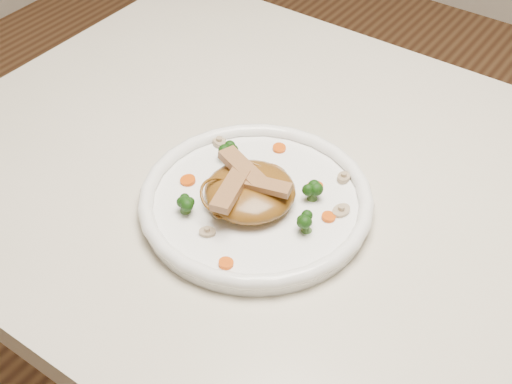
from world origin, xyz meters
The scene contains 19 objects.
table centered at (0.00, 0.00, 0.65)m, with size 1.20×0.80×0.75m.
plate centered at (-0.08, -0.08, 0.76)m, with size 0.30×0.30×0.02m, color white.
noodle_mound centered at (-0.08, -0.08, 0.78)m, with size 0.12×0.12×0.04m, color brown.
chicken_a centered at (-0.06, -0.08, 0.81)m, with size 0.06×0.02×0.01m, color #AA7950.
chicken_b centered at (-0.10, -0.07, 0.81)m, with size 0.08×0.02×0.01m, color #AA7950.
chicken_c centered at (-0.09, -0.12, 0.81)m, with size 0.08×0.02×0.01m, color #AA7950.
broccoli_0 centered at (-0.02, -0.03, 0.78)m, with size 0.03×0.03×0.03m, color #1A430E, non-canonical shape.
broccoli_1 centered at (-0.16, -0.03, 0.78)m, with size 0.03×0.03×0.03m, color #1A430E, non-canonical shape.
broccoli_2 centered at (-0.14, -0.15, 0.78)m, with size 0.03×0.03×0.03m, color #1A430E, non-canonical shape.
broccoli_3 centered at (0.01, -0.09, 0.78)m, with size 0.03×0.03×0.03m, color #1A430E, non-canonical shape.
carrot_0 centered at (-0.03, -0.01, 0.77)m, with size 0.02×0.02×0.01m, color #DB5508.
carrot_1 centered at (-0.17, -0.10, 0.77)m, with size 0.02×0.02×0.01m, color #DB5508.
carrot_2 centered at (0.02, -0.05, 0.77)m, with size 0.02×0.02×0.01m, color #DB5508.
carrot_3 centered at (-0.11, 0.03, 0.77)m, with size 0.02×0.02×0.01m, color #DB5508.
carrot_4 centered at (-0.04, -0.19, 0.77)m, with size 0.02×0.02×0.01m, color #DB5508.
mushroom_0 centered at (-0.09, -0.16, 0.77)m, with size 0.02×0.02×0.01m, color #BAAC8C.
mushroom_1 centered at (0.02, -0.03, 0.77)m, with size 0.03×0.03×0.01m, color #BAAC8C.
mushroom_2 centered at (-0.19, -0.01, 0.77)m, with size 0.03×0.03×0.01m, color #BAAC8C.
mushroom_3 centered at (-0.01, 0.02, 0.77)m, with size 0.02×0.02×0.01m, color #BAAC8C.
Camera 1 is at (0.31, -0.62, 1.39)m, focal length 49.34 mm.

